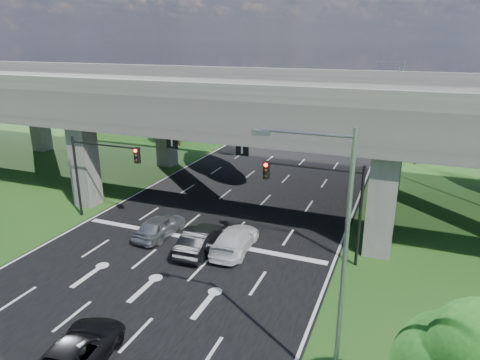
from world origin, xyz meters
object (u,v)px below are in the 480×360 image
Objects in this scene: signal_right at (322,193)px; streetlight_beyond at (397,94)px; car_silver at (160,226)px; car_white at (235,240)px; signal_left at (99,164)px; car_dark at (201,240)px; streetlight_near at (333,250)px; streetlight_far at (390,113)px; car_trailing at (76,352)px.

streetlight_beyond is (2.27, 36.06, 1.66)m from signal_right.
car_white is at bearing -176.02° from car_silver.
car_silver is 0.86× the size of car_white.
car_silver is (5.29, -0.94, -3.43)m from signal_left.
streetlight_beyond reaches higher than car_dark.
signal_right is at bearing 102.88° from streetlight_near.
car_silver is (-12.63, 9.00, -5.09)m from streetlight_near.
car_dark is (-9.21, -37.86, -5.05)m from streetlight_beyond.
streetlight_beyond reaches higher than car_silver.
streetlight_beyond is 39.43m from car_silver.
signal_right and signal_left have the same top height.
streetlight_beyond is at bearing -104.87° from car_silver.
signal_left is at bearing -131.78° from streetlight_far.
car_silver is at bearing -108.85° from streetlight_beyond.
streetlight_beyond reaches higher than car_white.
car_dark is at bearing 138.52° from streetlight_near.
signal_left is 26.95m from streetlight_far.
streetlight_near reaches higher than signal_right.
signal_right is at bearing -172.26° from car_white.
streetlight_near is 16.32m from car_silver.
car_trailing is at bearing -55.37° from signal_left.
signal_left is 40.30m from streetlight_beyond.
signal_left is 1.21× the size of car_white.
streetlight_far and streetlight_beyond have the same top height.
car_trailing is at bearing -106.03° from streetlight_far.
signal_left is (-15.65, 0.00, 0.00)m from signal_right.
streetlight_far is 22.81m from car_white.
streetlight_far is 2.34× the size of car_silver.
car_dark reaches higher than car_silver.
streetlight_beyond is (0.00, 16.00, 0.00)m from streetlight_far.
streetlight_beyond is 49.65m from car_trailing.
signal_right is 7.93m from car_dark.
streetlight_near reaches higher than car_dark.
signal_left is 0.60× the size of streetlight_near.
car_white is (-7.30, -21.00, -5.10)m from streetlight_far.
car_silver is 0.92× the size of car_dark.
car_white is (5.33, 0.00, -0.01)m from car_silver.
car_dark is at bearing 169.90° from car_silver.
signal_left reaches higher than car_white.
signal_right is at bearing -170.82° from car_silver.
car_trailing is at bearing -100.89° from streetlight_beyond.
streetlight_far reaches higher than signal_left.
streetlight_beyond is 2.15× the size of car_dark.
car_white is at bearing 129.06° from streetlight_near.
signal_right is at bearing -93.61° from streetlight_beyond.
signal_left is at bearing -6.12° from car_silver.
signal_right is 1.23× the size of car_trailing.
car_silver is at bearing -121.02° from streetlight_far.
streetlight_far is 2.15× the size of car_dark.
signal_left is at bearing -7.95° from car_white.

